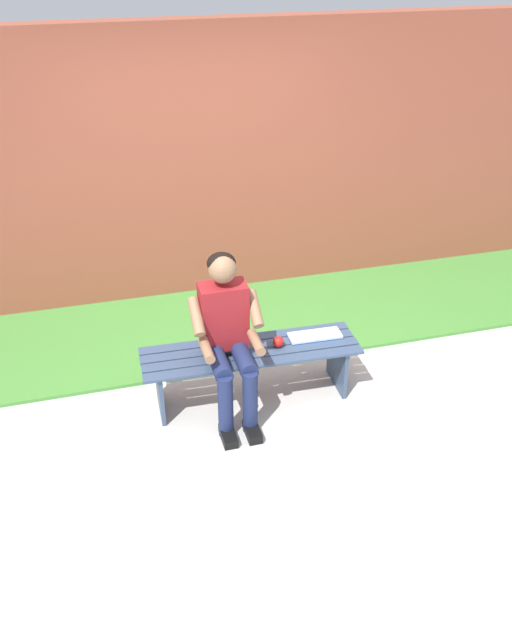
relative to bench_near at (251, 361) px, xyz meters
name	(u,v)px	position (x,y,z in m)	size (l,w,h in m)	color
ground_plane	(139,521)	(1.00, 1.00, -0.36)	(10.00, 7.00, 0.04)	beige
grass_strip	(215,312)	(0.00, -1.31, -0.32)	(9.00, 1.88, 0.03)	#478C38
brick_wall	(143,171)	(0.50, -1.88, 0.92)	(9.50, 0.24, 2.51)	#9E4C38
bench_near	(251,361)	(0.00, 0.00, 0.00)	(1.66, 0.50, 0.44)	#384C6B
person_seated	(228,333)	(0.20, 0.10, 0.35)	(0.50, 0.69, 1.25)	maroon
apple	(278,342)	(-0.21, 0.02, 0.15)	(0.09, 0.09, 0.09)	red
book_open	(315,336)	(-0.52, -0.04, 0.12)	(0.42, 0.17, 0.02)	white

